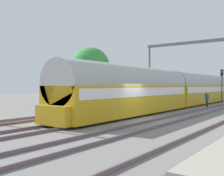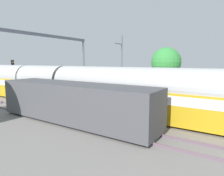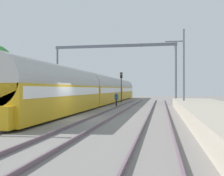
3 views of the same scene
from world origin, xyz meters
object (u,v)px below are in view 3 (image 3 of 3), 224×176
at_px(freight_car, 31,95).
at_px(railway_signal_far, 121,83).
at_px(passenger_train, 103,90).
at_px(person_crossing, 116,98).
at_px(catenary_gantry, 114,60).

relative_size(freight_car, railway_signal_far, 2.81).
bearing_deg(freight_car, passenger_train, 73.58).
xyz_separation_m(passenger_train, freight_car, (-3.89, -13.19, -0.50)).
distance_m(passenger_train, railway_signal_far, 4.83).
relative_size(person_crossing, catenary_gantry, 0.11).
height_order(person_crossing, railway_signal_far, railway_signal_far).
bearing_deg(person_crossing, catenary_gantry, -28.95).
bearing_deg(railway_signal_far, freight_car, -108.35).
distance_m(freight_car, catenary_gantry, 13.20).
relative_size(freight_car, person_crossing, 7.51).
xyz_separation_m(railway_signal_far, catenary_gantry, (0.03, -6.51, 2.89)).
height_order(passenger_train, railway_signal_far, railway_signal_far).
distance_m(railway_signal_far, catenary_gantry, 7.13).
relative_size(freight_car, catenary_gantry, 0.81).
bearing_deg(freight_car, catenary_gantry, 62.05).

